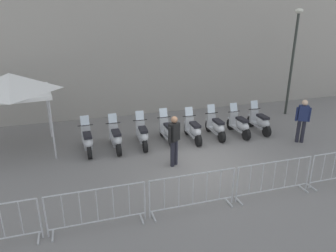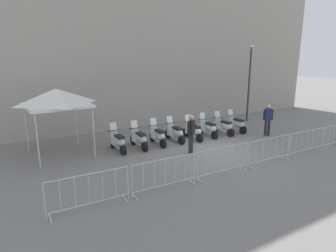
# 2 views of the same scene
# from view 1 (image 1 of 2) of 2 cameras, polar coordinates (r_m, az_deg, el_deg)

# --- Properties ---
(ground_plane) EXTENTS (120.00, 120.00, 0.00)m
(ground_plane) POSITION_cam_1_polar(r_m,az_deg,el_deg) (10.73, 5.86, -6.87)
(ground_plane) COLOR slate
(motorcycle_0) EXTENTS (0.56, 1.73, 1.24)m
(motorcycle_0) POSITION_cam_1_polar(r_m,az_deg,el_deg) (11.68, -14.47, -2.66)
(motorcycle_0) COLOR black
(motorcycle_0) RESTS_ON ground
(motorcycle_1) EXTENTS (0.56, 1.73, 1.24)m
(motorcycle_1) POSITION_cam_1_polar(r_m,az_deg,el_deg) (11.70, -9.49, -2.24)
(motorcycle_1) COLOR black
(motorcycle_1) RESTS_ON ground
(motorcycle_2) EXTENTS (0.64, 1.72, 1.24)m
(motorcycle_2) POSITION_cam_1_polar(r_m,az_deg,el_deg) (11.88, -4.68, -1.65)
(motorcycle_2) COLOR black
(motorcycle_2) RESTS_ON ground
(motorcycle_3) EXTENTS (0.56, 1.73, 1.24)m
(motorcycle_3) POSITION_cam_1_polar(r_m,az_deg,el_deg) (12.18, -0.03, -1.03)
(motorcycle_3) COLOR black
(motorcycle_3) RESTS_ON ground
(motorcycle_4) EXTENTS (0.60, 1.72, 1.24)m
(motorcycle_4) POSITION_cam_1_polar(r_m,az_deg,el_deg) (12.37, 4.66, -0.75)
(motorcycle_4) COLOR black
(motorcycle_4) RESTS_ON ground
(motorcycle_5) EXTENTS (0.59, 1.72, 1.24)m
(motorcycle_5) POSITION_cam_1_polar(r_m,az_deg,el_deg) (12.83, 8.78, -0.15)
(motorcycle_5) COLOR black
(motorcycle_5) RESTS_ON ground
(motorcycle_6) EXTENTS (0.56, 1.73, 1.24)m
(motorcycle_6) POSITION_cam_1_polar(r_m,az_deg,el_deg) (13.22, 12.92, 0.19)
(motorcycle_6) COLOR black
(motorcycle_6) RESTS_ON ground
(motorcycle_7) EXTENTS (0.60, 1.72, 1.24)m
(motorcycle_7) POSITION_cam_1_polar(r_m,az_deg,el_deg) (13.80, 16.44, 0.72)
(motorcycle_7) COLOR black
(motorcycle_7) RESTS_ON ground
(barrier_segment_1) EXTENTS (2.30, 0.67, 1.07)m
(barrier_segment_1) POSITION_cam_1_polar(r_m,az_deg,el_deg) (7.73, -12.77, -14.51)
(barrier_segment_1) COLOR #B2B5B7
(barrier_segment_1) RESTS_ON ground
(barrier_segment_2) EXTENTS (2.30, 0.67, 1.07)m
(barrier_segment_2) POSITION_cam_1_polar(r_m,az_deg,el_deg) (8.16, 4.56, -11.99)
(barrier_segment_2) COLOR #B2B5B7
(barrier_segment_2) RESTS_ON ground
(barrier_segment_3) EXTENTS (2.30, 0.67, 1.07)m
(barrier_segment_3) POSITION_cam_1_polar(r_m,az_deg,el_deg) (9.21, 18.76, -9.08)
(barrier_segment_3) COLOR #B2B5B7
(barrier_segment_3) RESTS_ON ground
(street_lamp) EXTENTS (0.36, 0.36, 4.99)m
(street_lamp) POSITION_cam_1_polar(r_m,az_deg,el_deg) (16.22, 21.93, 12.46)
(street_lamp) COLOR #2D332D
(street_lamp) RESTS_ON ground
(officer_near_row_end) EXTENTS (0.49, 0.37, 1.73)m
(officer_near_row_end) POSITION_cam_1_polar(r_m,az_deg,el_deg) (10.18, 1.14, -2.22)
(officer_near_row_end) COLOR #23232D
(officer_near_row_end) RESTS_ON ground
(officer_mid_plaza) EXTENTS (0.47, 0.38, 1.73)m
(officer_mid_plaza) POSITION_cam_1_polar(r_m,az_deg,el_deg) (13.10, 23.33, 1.26)
(officer_mid_plaza) COLOR #23232D
(officer_mid_plaza) RESTS_ON ground
(canopy_tent) EXTENTS (2.45, 2.45, 2.91)m
(canopy_tent) POSITION_cam_1_polar(r_m,az_deg,el_deg) (12.03, -26.79, 6.78)
(canopy_tent) COLOR silver
(canopy_tent) RESTS_ON ground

